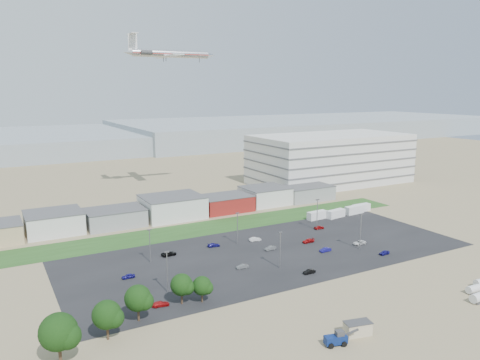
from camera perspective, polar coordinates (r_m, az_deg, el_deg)
ground at (r=122.79m, az=6.67°, el=-11.91°), size 700.00×700.00×0.00m
parking_lot at (r=140.82m, az=3.57°, el=-8.80°), size 120.00×50.00×0.01m
grass_strip at (r=165.24m, az=-3.91°, el=-5.80°), size 160.00×16.00×0.02m
hills_backdrop at (r=422.51m, az=-14.23°, el=4.75°), size 700.00×200.00×9.00m
building_row at (r=175.45m, az=-11.63°, el=-3.66°), size 170.00×20.00×8.00m
parking_garage at (r=246.09m, az=10.96°, el=2.55°), size 80.00×40.00×25.00m
portable_shed at (r=99.26m, az=14.15°, el=-17.13°), size 5.88×3.93×2.72m
telehandler at (r=94.86m, az=11.59°, el=-18.36°), size 7.25×3.94×2.87m
storage_tank_nw at (r=126.61m, az=26.59°, el=-11.79°), size 3.72×1.98×2.19m
storage_tank_sw at (r=122.04m, az=27.09°, el=-12.60°), size 4.22×2.15×2.51m
box_trailer_a at (r=177.21m, az=9.36°, el=-4.26°), size 8.25×3.25×3.02m
box_trailer_b at (r=180.79m, az=11.61°, el=-4.04°), size 8.24×3.66×2.98m
box_trailer_c at (r=187.81m, az=13.74°, el=-3.55°), size 8.48×3.29×3.11m
box_trailer_d at (r=192.06m, az=14.57°, el=-3.30°), size 7.95×2.77×2.95m
tree_far_left at (r=91.45m, az=-21.24°, el=-17.29°), size 7.18×7.18×10.77m
tree_left at (r=96.90m, az=-15.92°, el=-15.85°), size 6.03×6.03×9.05m
tree_mid at (r=102.36m, az=-12.34°, el=-14.20°), size 5.95×5.95×8.92m
tree_right at (r=108.31m, az=-7.14°, el=-12.82°), size 5.37×5.37×8.05m
tree_near at (r=108.81m, az=-4.66°, el=-12.96°), size 4.67×4.67×7.00m
lightpole_front_l at (r=114.06m, az=-8.86°, el=-11.03°), size 1.20×0.50×10.20m
lightpole_front_m at (r=127.75m, az=4.91°, el=-8.51°), size 1.19×0.50×10.14m
lightpole_front_r at (r=146.28m, az=14.47°, el=-6.12°), size 1.29×0.54×11.00m
lightpole_back_l at (r=133.62m, az=-10.92°, el=-7.91°), size 1.13×0.47×9.61m
lightpole_back_m at (r=146.43m, az=-0.32°, el=-5.93°), size 1.19×0.49×10.09m
lightpole_back_r at (r=163.00m, az=9.38°, el=-4.19°), size 1.27×0.53×10.79m
airliner at (r=212.99m, az=-8.43°, el=14.99°), size 43.12×30.71×12.27m
parked_car_0 at (r=151.85m, az=14.35°, el=-7.41°), size 4.47×2.20×1.22m
parked_car_1 at (r=143.23m, az=10.36°, el=-8.36°), size 3.75×1.37×1.23m
parked_car_2 at (r=144.98m, az=17.19°, el=-8.45°), size 3.65×1.76×1.20m
parked_car_4 at (r=128.52m, az=0.29°, el=-10.49°), size 3.51×1.50×1.12m
parked_car_5 at (r=125.58m, az=-13.47°, el=-11.33°), size 3.40×1.42×1.15m
parked_car_6 at (r=145.44m, az=-3.22°, el=-7.92°), size 4.06×2.06×1.13m
parked_car_7 at (r=142.69m, az=3.72°, el=-8.28°), size 3.71×1.49×1.20m
parked_car_8 at (r=165.21m, az=9.62°, el=-5.71°), size 3.75×1.72×1.24m
parked_car_9 at (r=139.29m, az=-8.66°, el=-8.87°), size 4.69×2.50×1.25m
parked_car_10 at (r=109.29m, az=-9.66°, el=-14.66°), size 4.11×2.05×1.15m
parked_car_11 at (r=150.52m, az=1.85°, el=-7.22°), size 3.95×1.82×1.25m
parked_car_12 at (r=150.55m, az=8.33°, el=-7.35°), size 4.09×1.71×1.18m
parked_car_13 at (r=126.43m, az=8.44°, el=-10.99°), size 3.44×1.22×1.13m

